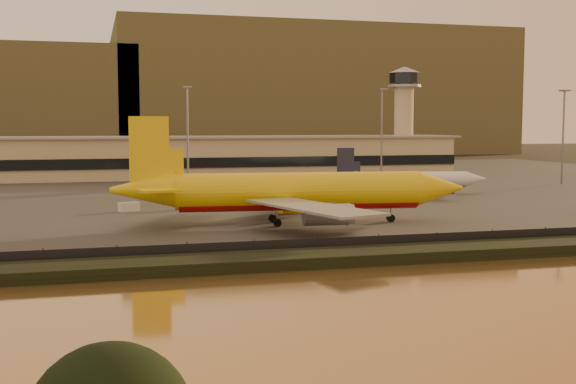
# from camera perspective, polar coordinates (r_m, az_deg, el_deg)

# --- Properties ---
(ground) EXTENTS (900.00, 900.00, 0.00)m
(ground) POSITION_cam_1_polar(r_m,az_deg,el_deg) (103.01, 3.38, -3.76)
(ground) COLOR black
(ground) RESTS_ON ground
(embankment) EXTENTS (320.00, 7.00, 1.40)m
(embankment) POSITION_cam_1_polar(r_m,az_deg,el_deg) (87.17, 6.95, -4.98)
(embankment) COLOR black
(embankment) RESTS_ON ground
(tarmac) EXTENTS (320.00, 220.00, 0.20)m
(tarmac) POSITION_cam_1_polar(r_m,az_deg,el_deg) (194.81, -5.53, 0.55)
(tarmac) COLOR #2D2D2D
(tarmac) RESTS_ON ground
(perimeter_fence) EXTENTS (300.00, 0.05, 2.20)m
(perimeter_fence) POSITION_cam_1_polar(r_m,az_deg,el_deg) (90.73, 6.00, -4.18)
(perimeter_fence) COLOR black
(perimeter_fence) RESTS_ON tarmac
(terminal_building) EXTENTS (202.00, 25.00, 12.60)m
(terminal_building) POSITION_cam_1_polar(r_m,az_deg,el_deg) (222.92, -10.55, 2.66)
(terminal_building) COLOR tan
(terminal_building) RESTS_ON tarmac
(control_tower) EXTENTS (11.20, 11.20, 35.50)m
(control_tower) POSITION_cam_1_polar(r_m,az_deg,el_deg) (249.47, 9.14, 6.50)
(control_tower) COLOR tan
(control_tower) RESTS_ON tarmac
(apron_light_masts) EXTENTS (152.20, 12.20, 25.40)m
(apron_light_masts) POSITION_cam_1_polar(r_m,az_deg,el_deg) (177.85, 0.30, 5.15)
(apron_light_masts) COLOR slate
(apron_light_masts) RESTS_ON tarmac
(distant_hills) EXTENTS (470.00, 160.00, 70.00)m
(distant_hills) POSITION_cam_1_polar(r_m,az_deg,el_deg) (436.84, -13.72, 7.16)
(distant_hills) COLOR brown
(distant_hills) RESTS_ON ground
(dhl_cargo_jet) EXTENTS (58.20, 56.73, 17.37)m
(dhl_cargo_jet) POSITION_cam_1_polar(r_m,az_deg,el_deg) (116.61, 0.46, -0.02)
(dhl_cargo_jet) COLOR #DEB90B
(dhl_cargo_jet) RESTS_ON tarmac
(white_narrowbody_jet) EXTENTS (37.63, 36.35, 10.82)m
(white_narrowbody_jet) POSITION_cam_1_polar(r_m,az_deg,el_deg) (169.49, 9.49, 0.92)
(white_narrowbody_jet) COLOR silver
(white_narrowbody_jet) RESTS_ON tarmac
(gse_vehicle_yellow) EXTENTS (4.79, 2.73, 2.04)m
(gse_vehicle_yellow) POSITION_cam_1_polar(r_m,az_deg,el_deg) (131.66, 0.31, -1.23)
(gse_vehicle_yellow) COLOR #DEB90B
(gse_vehicle_yellow) RESTS_ON tarmac
(gse_vehicle_white) EXTENTS (4.11, 2.86, 1.69)m
(gse_vehicle_white) POSITION_cam_1_polar(r_m,az_deg,el_deg) (137.26, -12.45, -1.16)
(gse_vehicle_white) COLOR silver
(gse_vehicle_white) RESTS_ON tarmac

